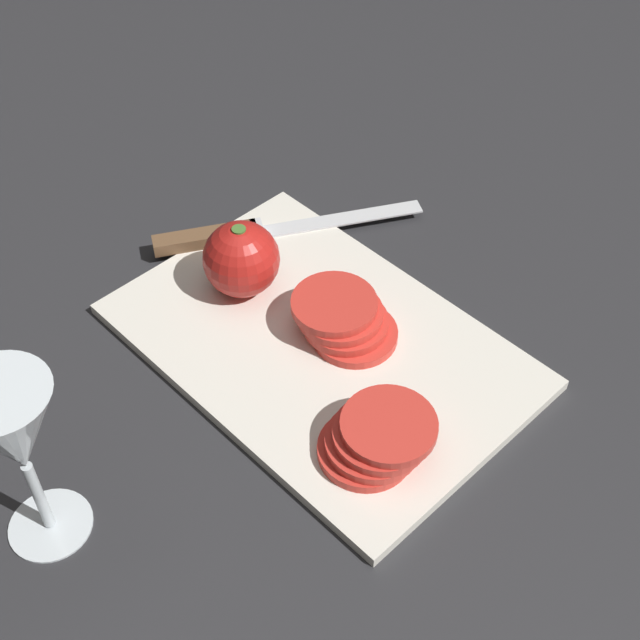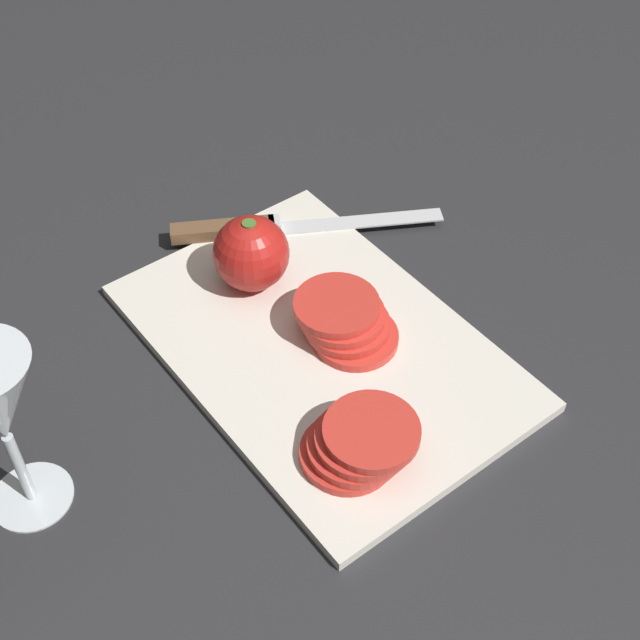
% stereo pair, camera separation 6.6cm
% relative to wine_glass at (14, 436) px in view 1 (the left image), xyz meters
% --- Properties ---
extents(ground_plane, '(3.00, 3.00, 0.00)m').
position_rel_wine_glass_xyz_m(ground_plane, '(0.03, 0.27, -0.12)').
color(ground_plane, '#28282B').
extents(cutting_board, '(0.39, 0.26, 0.01)m').
position_rel_wine_glass_xyz_m(cutting_board, '(0.01, 0.29, -0.12)').
color(cutting_board, silver).
rests_on(cutting_board, ground_plane).
extents(wine_glass, '(0.08, 0.08, 0.17)m').
position_rel_wine_glass_xyz_m(wine_glass, '(0.00, 0.00, 0.00)').
color(wine_glass, silver).
rests_on(wine_glass, ground_plane).
extents(whole_tomato, '(0.08, 0.08, 0.08)m').
position_rel_wine_glass_xyz_m(whole_tomato, '(-0.09, 0.29, -0.07)').
color(whole_tomato, red).
rests_on(whole_tomato, cutting_board).
extents(knife, '(0.16, 0.27, 0.01)m').
position_rel_wine_glass_xyz_m(knife, '(-0.16, 0.33, -0.11)').
color(knife, silver).
rests_on(knife, cutting_board).
extents(tomato_slice_stack_near, '(0.09, 0.10, 0.04)m').
position_rel_wine_glass_xyz_m(tomato_slice_stack_near, '(0.14, 0.24, -0.09)').
color(tomato_slice_stack_near, red).
rests_on(tomato_slice_stack_near, cutting_board).
extents(tomato_slice_stack_far, '(0.10, 0.09, 0.04)m').
position_rel_wine_glass_xyz_m(tomato_slice_stack_far, '(0.02, 0.32, -0.09)').
color(tomato_slice_stack_far, red).
rests_on(tomato_slice_stack_far, cutting_board).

